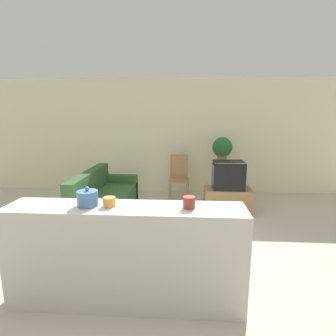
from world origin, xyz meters
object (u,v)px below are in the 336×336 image
decorative_bowl (88,198)px  couch (104,200)px  television (228,175)px  potted_plant (222,148)px  wooden_chair (179,176)px

decorative_bowl → couch: bearing=104.3°
television → decorative_bowl: decorative_bowl is taller
potted_plant → decorative_bowl: size_ratio=2.79×
wooden_chair → decorative_bowl: decorative_bowl is taller
television → wooden_chair: television is taller
couch → decorative_bowl: (0.60, -2.33, 0.79)m
couch → decorative_bowl: size_ratio=9.50×
wooden_chair → decorative_bowl: (-0.79, -3.32, 0.54)m
wooden_chair → potted_plant: (0.95, 0.21, 0.60)m
couch → television: 2.38m
television → decorative_bowl: size_ratio=2.95×
couch → decorative_bowl: decorative_bowl is taller
decorative_bowl → television: bearing=55.6°
couch → potted_plant: potted_plant is taller
couch → potted_plant: size_ratio=3.41×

